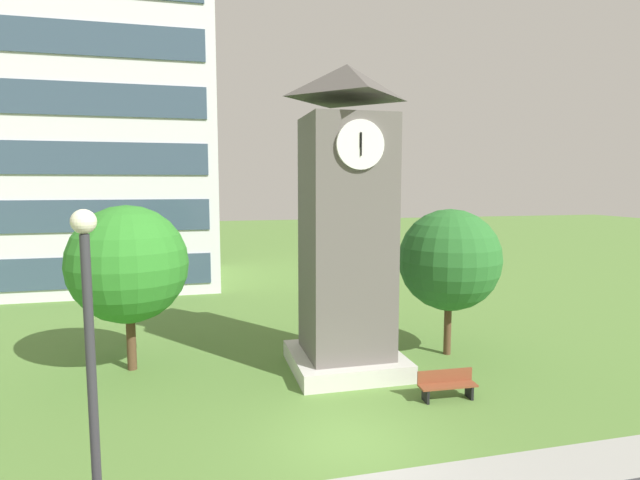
% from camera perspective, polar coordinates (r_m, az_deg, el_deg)
% --- Properties ---
extents(ground_plane, '(160.00, 160.00, 0.00)m').
position_cam_1_polar(ground_plane, '(13.96, 3.33, -21.77)').
color(ground_plane, '#567F38').
extents(office_building, '(14.51, 10.73, 22.40)m').
position_cam_1_polar(office_building, '(36.57, -23.65, 13.09)').
color(office_building, silver).
rests_on(office_building, ground).
extents(clock_tower, '(3.83, 3.83, 10.57)m').
position_cam_1_polar(clock_tower, '(17.55, 2.99, 0.30)').
color(clock_tower, '#605B56').
rests_on(clock_tower, ground).
extents(park_bench, '(1.82, 0.55, 0.88)m').
position_cam_1_polar(park_bench, '(16.55, 14.13, -15.53)').
color(park_bench, brown).
rests_on(park_bench, ground).
extents(street_lamp, '(0.36, 0.36, 6.22)m').
position_cam_1_polar(street_lamp, '(8.44, -24.42, -13.24)').
color(street_lamp, '#333338').
rests_on(street_lamp, ground).
extents(tree_by_building, '(3.87, 3.87, 5.64)m').
position_cam_1_polar(tree_by_building, '(19.85, 14.41, -2.19)').
color(tree_by_building, '#513823').
rests_on(tree_by_building, ground).
extents(tree_streetside, '(4.11, 4.11, 5.86)m').
position_cam_1_polar(tree_streetside, '(18.83, -20.86, -2.58)').
color(tree_streetside, '#513823').
rests_on(tree_streetside, ground).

